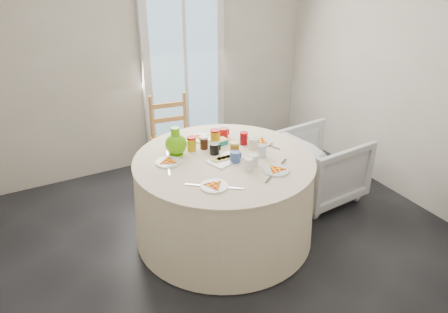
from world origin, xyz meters
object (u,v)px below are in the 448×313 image
wooden_chair (173,142)px  armchair (320,163)px  green_pitcher (176,144)px  table (224,199)px

wooden_chair → armchair: bearing=-31.5°
green_pitcher → table: bearing=-50.9°
table → green_pitcher: 0.65m
wooden_chair → armchair: size_ratio=1.25×
armchair → green_pitcher: bearing=79.4°
table → wooden_chair: size_ratio=1.64×
table → armchair: (1.18, 0.13, 0.02)m
wooden_chair → table: bearing=-80.6°
armchair → green_pitcher: (-1.50, 0.16, 0.48)m
table → green_pitcher: green_pitcher is taller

